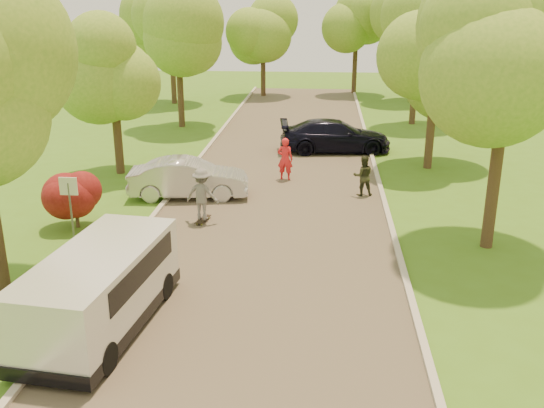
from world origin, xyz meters
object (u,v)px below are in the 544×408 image
(skateboarder, at_px, (202,194))
(street_sign, at_px, (70,197))
(longboard, at_px, (203,219))
(silver_sedan, at_px, (189,178))
(person_striped, at_px, (285,159))
(dark_sedan, at_px, (335,136))
(person_olive, at_px, (363,176))
(minivan, at_px, (101,288))

(skateboarder, bearing_deg, street_sign, 44.49)
(street_sign, bearing_deg, longboard, 33.42)
(silver_sedan, distance_m, person_striped, 4.36)
(silver_sedan, relative_size, dark_sedan, 0.83)
(street_sign, relative_size, silver_sedan, 0.48)
(person_olive, bearing_deg, skateboarder, 24.38)
(street_sign, height_order, person_olive, street_sign)
(silver_sedan, relative_size, person_olive, 2.87)
(minivan, height_order, person_olive, minivan)
(minivan, xyz_separation_m, person_striped, (3.37, 12.26, -0.09))
(street_sign, distance_m, longboard, 4.49)
(minivan, relative_size, skateboarder, 2.95)
(skateboarder, bearing_deg, silver_sedan, -57.42)
(dark_sedan, bearing_deg, street_sign, 141.35)
(skateboarder, bearing_deg, longboard, -78.93)
(silver_sedan, xyz_separation_m, skateboarder, (1.04, -2.65, 0.26))
(street_sign, xyz_separation_m, minivan, (2.60, -4.66, -0.58))
(minivan, distance_m, skateboarder, 7.06)
(silver_sedan, relative_size, longboard, 4.81)
(skateboarder, bearing_deg, minivan, 93.43)
(minivan, xyz_separation_m, dark_sedan, (5.50, 17.36, -0.20))
(longboard, xyz_separation_m, person_striped, (2.44, 5.27, 0.79))
(silver_sedan, bearing_deg, minivan, 173.83)
(person_striped, height_order, person_olive, person_striped)
(longboard, bearing_deg, person_olive, -137.38)
(longboard, bearing_deg, silver_sedan, -57.42)
(silver_sedan, distance_m, person_olive, 6.63)
(person_striped, bearing_deg, street_sign, 60.60)
(minivan, height_order, longboard, minivan)
(street_sign, distance_m, silver_sedan, 5.64)
(street_sign, xyz_separation_m, skateboarder, (3.54, 2.34, -0.57))
(street_sign, xyz_separation_m, silver_sedan, (2.50, 4.98, -0.82))
(street_sign, xyz_separation_m, person_olive, (9.08, 5.74, -0.78))
(longboard, bearing_deg, skateboarder, 101.07)
(person_striped, bearing_deg, dark_sedan, -103.84)
(minivan, distance_m, dark_sedan, 18.21)
(silver_sedan, bearing_deg, person_striped, -59.78)
(skateboarder, bearing_deg, person_olive, -137.38)
(longboard, height_order, person_striped, person_striped)
(silver_sedan, bearing_deg, skateboarder, -165.27)
(street_sign, bearing_deg, minivan, -60.78)
(silver_sedan, bearing_deg, street_sign, 146.57)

